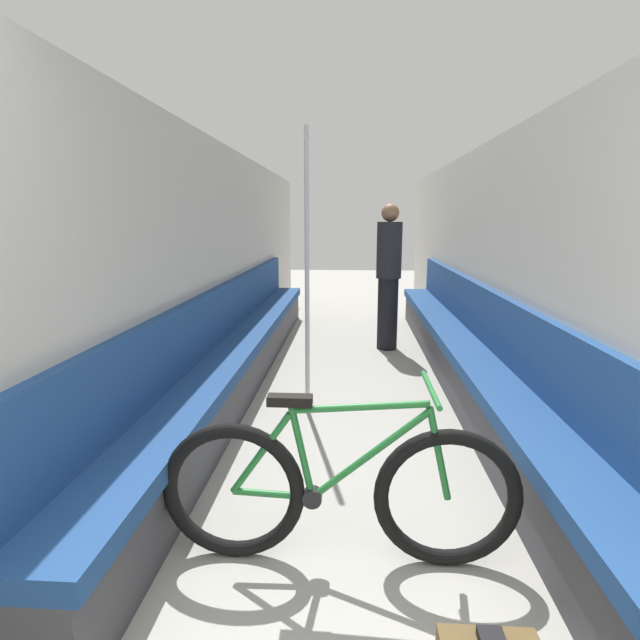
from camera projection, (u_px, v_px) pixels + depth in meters
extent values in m
cube|color=beige|center=(211.00, 267.00, 4.57)|extent=(0.10, 11.09, 2.28)
cube|color=beige|center=(498.00, 269.00, 4.41)|extent=(0.10, 11.09, 2.28)
cube|color=#3D3D42|center=(244.00, 364.00, 4.84)|extent=(0.35, 6.63, 0.38)
cube|color=navy|center=(243.00, 340.00, 4.79)|extent=(0.41, 6.63, 0.10)
cube|color=navy|center=(224.00, 310.00, 4.74)|extent=(0.07, 6.63, 0.49)
cube|color=#3D3D42|center=(461.00, 368.00, 4.71)|extent=(0.35, 6.63, 0.38)
cube|color=navy|center=(462.00, 343.00, 4.66)|extent=(0.41, 6.63, 0.10)
cube|color=navy|center=(483.00, 313.00, 4.59)|extent=(0.07, 6.63, 0.49)
torus|color=black|center=(233.00, 491.00, 2.32)|extent=(0.67, 0.07, 0.67)
torus|color=black|center=(447.00, 498.00, 2.26)|extent=(0.67, 0.07, 0.67)
cylinder|color=#237533|center=(272.00, 494.00, 2.31)|extent=(0.37, 0.03, 0.05)
cylinder|color=#237533|center=(261.00, 453.00, 2.27)|extent=(0.30, 0.03, 0.41)
cylinder|color=#237533|center=(301.00, 450.00, 2.25)|extent=(0.13, 0.03, 0.48)
cylinder|color=#237533|center=(369.00, 455.00, 2.24)|extent=(0.54, 0.03, 0.46)
cylinder|color=#237533|center=(359.00, 407.00, 2.20)|extent=(0.62, 0.03, 0.08)
cylinder|color=#237533|center=(439.00, 454.00, 2.22)|extent=(0.13, 0.03, 0.44)
cylinder|color=black|center=(312.00, 497.00, 2.30)|extent=(0.09, 0.06, 0.09)
cube|color=black|center=(290.00, 400.00, 2.21)|extent=(0.20, 0.07, 0.04)
cylinder|color=#237533|center=(430.00, 389.00, 2.16)|extent=(0.02, 0.46, 0.02)
cylinder|color=gray|center=(308.00, 411.00, 4.16)|extent=(0.08, 0.08, 0.01)
cylinder|color=silver|center=(307.00, 276.00, 3.93)|extent=(0.04, 0.04, 2.26)
cylinder|color=black|center=(387.00, 314.00, 6.09)|extent=(0.25, 0.25, 0.88)
cylinder|color=#232328|center=(389.00, 250.00, 5.93)|extent=(0.30, 0.30, 0.67)
sphere|color=#936B4C|center=(390.00, 213.00, 5.85)|extent=(0.21, 0.21, 0.21)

